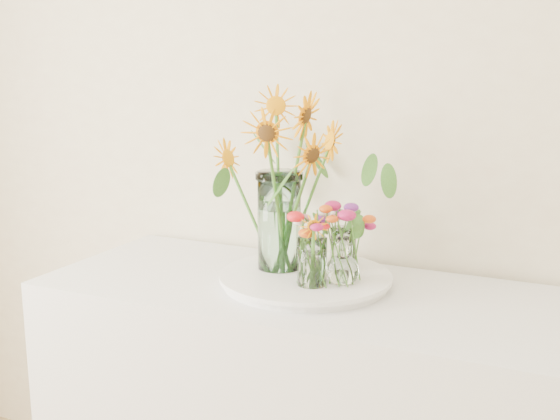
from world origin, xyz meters
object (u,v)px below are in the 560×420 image
object	(u,v)px
small_vase_b	(343,261)
small_vase_c	(343,249)
tray	(305,280)
mason_jar	(279,221)
small_vase_a	(312,263)

from	to	relation	value
small_vase_b	small_vase_c	size ratio (longest dim) A/B	1.05
tray	small_vase_b	xyz separation A→B (m)	(0.12, -0.02, 0.08)
mason_jar	small_vase_b	size ratio (longest dim) A/B	2.18
mason_jar	small_vase_b	world-z (taller)	mason_jar
tray	small_vase_a	world-z (taller)	small_vase_a
small_vase_b	small_vase_c	distance (m)	0.12
mason_jar	tray	bearing A→B (deg)	-14.95
small_vase_a	small_vase_b	size ratio (longest dim) A/B	1.02
mason_jar	small_vase_b	bearing A→B (deg)	-13.07
small_vase_b	small_vase_c	xyz separation A→B (m)	(-0.04, 0.12, -0.00)
small_vase_a	small_vase_c	bearing A→B (deg)	82.83
tray	small_vase_a	bearing A→B (deg)	-56.92
mason_jar	small_vase_c	bearing A→B (deg)	22.93
small_vase_a	small_vase_c	world-z (taller)	small_vase_a
mason_jar	small_vase_b	distance (m)	0.22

